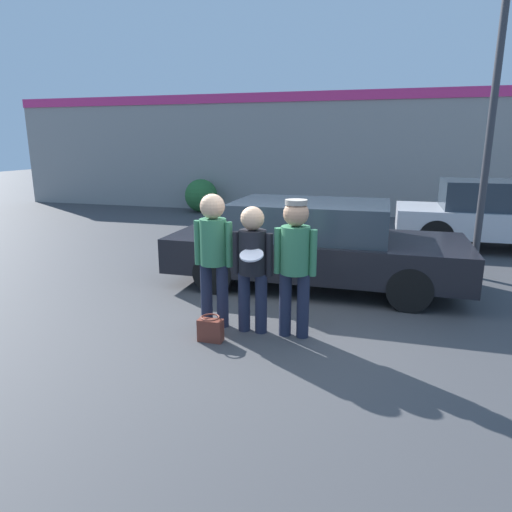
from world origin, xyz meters
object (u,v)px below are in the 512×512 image
Objects in this scene: person_left at (213,249)px; person_right at (295,256)px; shrub at (201,196)px; handbag at (211,329)px; person_middle_with_frisbee at (252,260)px; parked_car_far at (497,215)px; parked_car_near at (314,243)px.

person_right is (1.05, -0.05, -0.01)m from person_left.
handbag is (4.09, -9.62, -0.40)m from shrub.
person_middle_with_frisbee is 0.53m from person_right.
handbag is (-4.33, -6.31, -0.61)m from parked_car_far.
parked_car_far reaches higher than parked_car_near.
parked_car_near is (0.43, 2.15, -0.23)m from person_middle_with_frisbee.
parked_car_near reaches higher than handbag.
person_left is at bearing 174.35° from person_middle_with_frisbee.
shrub is at bearing 158.55° from parked_car_far.
person_left is 1.05m from person_right.
shrub is at bearing 113.03° from handbag.
parked_car_near is 1.10× the size of parked_car_far.
parked_car_far is 13.81× the size of handbag.
person_left is at bearing 104.60° from handbag.
parked_car_near is at bearing -133.02° from parked_car_far.
person_middle_with_frisbee is 1.44× the size of shrub.
person_left reaches higher than parked_car_near.
parked_car_near is at bearing 92.68° from person_right.
parked_car_near is 8.60m from shrub.
parked_car_far reaches higher than handbag.
person_middle_with_frisbee is 0.34× the size of parked_car_near.
person_middle_with_frisbee reaches higher than parked_car_far.
parked_car_near is 15.15× the size of handbag.
person_middle_with_frisbee is 0.37× the size of parked_car_far.
parked_car_far is 7.68m from handbag.
person_middle_with_frisbee is at bearing -101.19° from parked_car_near.
parked_car_near reaches higher than shrub.
parked_car_far is (3.40, 5.89, -0.25)m from person_right.
shrub is at bearing 116.03° from person_middle_with_frisbee.
person_right is at bearing -2.54° from person_left.
person_right reaches higher than parked_car_far.
person_middle_with_frisbee is at bearing -179.40° from person_right.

